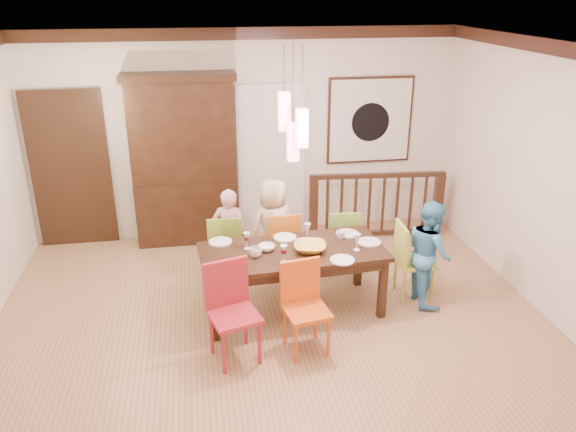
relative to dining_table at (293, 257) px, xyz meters
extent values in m
plane|color=#967449|center=(-0.26, -0.16, -0.66)|extent=(6.00, 6.00, 0.00)
plane|color=white|center=(-0.26, -0.16, 2.24)|extent=(6.00, 6.00, 0.00)
plane|color=beige|center=(-0.26, 2.34, 0.79)|extent=(6.00, 0.00, 6.00)
plane|color=beige|center=(2.74, -0.16, 0.79)|extent=(0.00, 5.00, 5.00)
cube|color=black|center=(-2.66, 2.29, 0.39)|extent=(1.04, 0.07, 2.24)
cube|color=silver|center=(0.09, 2.31, 0.39)|extent=(0.97, 0.05, 2.22)
cube|color=black|center=(1.54, 2.31, 0.94)|extent=(1.25, 0.04, 1.25)
cube|color=silver|center=(1.54, 2.29, 0.94)|extent=(1.18, 0.02, 1.18)
cylinder|color=black|center=(1.54, 2.27, 0.92)|extent=(0.56, 0.01, 0.56)
cube|color=#F84A67|center=(-0.08, 0.05, 1.59)|extent=(0.11, 0.11, 0.38)
cylinder|color=black|center=(-0.08, 0.05, 2.01)|extent=(0.01, 0.01, 0.46)
cube|color=#F84A67|center=(0.08, -0.05, 1.44)|extent=(0.11, 0.11, 0.38)
cylinder|color=black|center=(0.08, -0.05, 1.93)|extent=(0.01, 0.01, 0.61)
cube|color=#F84A67|center=(0.00, 0.00, 1.29)|extent=(0.11, 0.11, 0.38)
cylinder|color=black|center=(0.00, 0.00, 1.86)|extent=(0.01, 0.01, 0.76)
cube|color=black|center=(0.00, 0.00, 0.06)|extent=(2.05, 1.05, 0.05)
cube|color=black|center=(-0.92, 0.37, -0.31)|extent=(0.09, 0.09, 0.70)
cube|color=black|center=(0.92, 0.37, -0.31)|extent=(0.09, 0.09, 0.70)
cube|color=black|center=(-0.92, -0.37, -0.31)|extent=(0.09, 0.09, 0.70)
cube|color=black|center=(0.92, -0.37, -0.31)|extent=(0.09, 0.09, 0.70)
cube|color=black|center=(0.00, 0.39, -0.01)|extent=(1.79, 0.17, 0.10)
cube|color=black|center=(0.00, -0.39, -0.01)|extent=(1.79, 0.17, 0.10)
cube|color=#83A832|center=(-0.69, 0.81, -0.22)|extent=(0.43, 0.43, 0.04)
cube|color=#83A832|center=(-0.69, 0.81, 0.02)|extent=(0.41, 0.06, 0.45)
cylinder|color=#83A832|center=(-0.85, 0.65, -0.45)|extent=(0.04, 0.04, 0.43)
cylinder|color=#83A832|center=(-0.52, 0.65, -0.45)|extent=(0.04, 0.04, 0.43)
cylinder|color=#83A832|center=(-0.85, 0.98, -0.45)|extent=(0.04, 0.04, 0.43)
cylinder|color=#83A832|center=(-0.52, 0.98, -0.45)|extent=(0.04, 0.04, 0.43)
cube|color=#C3681A|center=(0.00, 0.81, -0.23)|extent=(0.44, 0.44, 0.04)
cube|color=#C3681A|center=(0.00, 0.81, 0.01)|extent=(0.40, 0.08, 0.44)
cylinder|color=#C3681A|center=(-0.16, 0.65, -0.45)|extent=(0.03, 0.03, 0.42)
cylinder|color=#C3681A|center=(0.17, 0.65, -0.45)|extent=(0.03, 0.03, 0.42)
cylinder|color=#C3681A|center=(-0.16, 0.98, -0.45)|extent=(0.03, 0.03, 0.42)
cylinder|color=#C3681A|center=(0.17, 0.98, -0.45)|extent=(0.03, 0.03, 0.42)
cube|color=olive|center=(0.78, 0.82, -0.24)|extent=(0.43, 0.43, 0.04)
cube|color=olive|center=(0.78, 0.82, -0.01)|extent=(0.39, 0.07, 0.43)
cylinder|color=olive|center=(0.62, 0.66, -0.46)|extent=(0.03, 0.03, 0.41)
cylinder|color=olive|center=(0.93, 0.66, -0.46)|extent=(0.03, 0.03, 0.41)
cylinder|color=olive|center=(0.62, 0.98, -0.46)|extent=(0.03, 0.03, 0.41)
cylinder|color=olive|center=(0.93, 0.98, -0.46)|extent=(0.03, 0.03, 0.41)
cube|color=#A2212B|center=(-0.71, -0.79, -0.18)|extent=(0.55, 0.55, 0.04)
cube|color=#A2212B|center=(-0.71, -0.79, 0.08)|extent=(0.44, 0.16, 0.49)
cylinder|color=#A2212B|center=(-0.89, -0.97, -0.43)|extent=(0.04, 0.04, 0.47)
cylinder|color=#A2212B|center=(-0.52, -0.97, -0.43)|extent=(0.04, 0.04, 0.47)
cylinder|color=#A2212B|center=(-0.89, -0.61, -0.43)|extent=(0.04, 0.04, 0.47)
cylinder|color=#A2212B|center=(-0.52, -0.61, -0.43)|extent=(0.04, 0.04, 0.47)
cube|color=#D15314|center=(0.00, -0.77, -0.21)|extent=(0.48, 0.48, 0.04)
cube|color=#D15314|center=(0.00, -0.77, 0.03)|extent=(0.42, 0.11, 0.46)
cylinder|color=#D15314|center=(-0.17, -0.94, -0.44)|extent=(0.04, 0.04, 0.44)
cylinder|color=#D15314|center=(0.17, -0.94, -0.44)|extent=(0.04, 0.04, 0.44)
cylinder|color=#D15314|center=(-0.17, -0.60, -0.44)|extent=(0.04, 0.04, 0.44)
cylinder|color=#D15314|center=(0.17, -0.60, -0.44)|extent=(0.04, 0.04, 0.44)
cube|color=#AFC13C|center=(1.45, 0.06, -0.22)|extent=(0.44, 0.44, 0.04)
cube|color=#AFC13C|center=(1.45, 0.06, 0.03)|extent=(0.06, 0.42, 0.46)
cylinder|color=#AFC13C|center=(1.28, -0.10, -0.44)|extent=(0.04, 0.04, 0.44)
cylinder|color=#AFC13C|center=(1.62, -0.10, -0.44)|extent=(0.04, 0.04, 0.44)
cylinder|color=#AFC13C|center=(1.28, 0.23, -0.44)|extent=(0.04, 0.04, 0.44)
cylinder|color=#AFC13C|center=(1.62, 0.23, -0.44)|extent=(0.04, 0.04, 0.44)
cube|color=black|center=(-1.13, 2.12, -0.21)|extent=(1.39, 0.44, 0.90)
cube|color=black|center=(-1.13, 2.14, 0.93)|extent=(1.39, 0.40, 1.39)
cube|color=black|center=(-1.13, 2.33, 0.93)|extent=(1.20, 0.02, 1.20)
cube|color=black|center=(-1.13, 2.14, 1.65)|extent=(1.49, 0.44, 0.10)
cube|color=black|center=(0.63, 1.79, -0.20)|extent=(0.13, 0.13, 0.92)
cube|color=black|center=(2.45, 1.79, -0.20)|extent=(0.13, 0.13, 0.92)
cube|color=black|center=(1.54, 1.79, 0.27)|extent=(1.94, 0.24, 0.06)
cube|color=black|center=(1.54, 1.79, -0.61)|extent=(1.82, 0.21, 0.05)
imported|color=beige|center=(-0.62, 0.91, -0.08)|extent=(0.48, 0.38, 1.17)
imported|color=beige|center=(-0.08, 0.88, -0.03)|extent=(0.72, 0.59, 1.27)
imported|color=#4598C3|center=(1.56, -0.06, -0.05)|extent=(0.47, 0.60, 1.23)
imported|color=gold|center=(0.18, -0.06, 0.13)|extent=(0.40, 0.40, 0.08)
imported|color=white|center=(-0.28, 0.04, 0.12)|extent=(0.25, 0.25, 0.06)
imported|color=silver|center=(-0.42, -0.10, 0.14)|extent=(0.17, 0.17, 0.10)
imported|color=silver|center=(0.59, 0.20, 0.13)|extent=(0.11, 0.11, 0.09)
cylinder|color=white|center=(-0.76, 0.32, 0.10)|extent=(0.26, 0.26, 0.01)
cylinder|color=white|center=(-0.03, 0.32, 0.10)|extent=(0.26, 0.26, 0.01)
cylinder|color=white|center=(0.69, 0.31, 0.10)|extent=(0.26, 0.26, 0.01)
cylinder|color=white|center=(-0.76, -0.31, 0.10)|extent=(0.26, 0.26, 0.01)
cylinder|color=white|center=(0.47, -0.34, 0.10)|extent=(0.26, 0.26, 0.01)
cylinder|color=white|center=(0.88, 0.04, 0.10)|extent=(0.26, 0.26, 0.01)
cube|color=#D83359|center=(0.02, -0.34, 0.10)|extent=(0.18, 0.14, 0.01)
camera|label=1|loc=(-0.97, -5.40, 2.74)|focal=35.00mm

